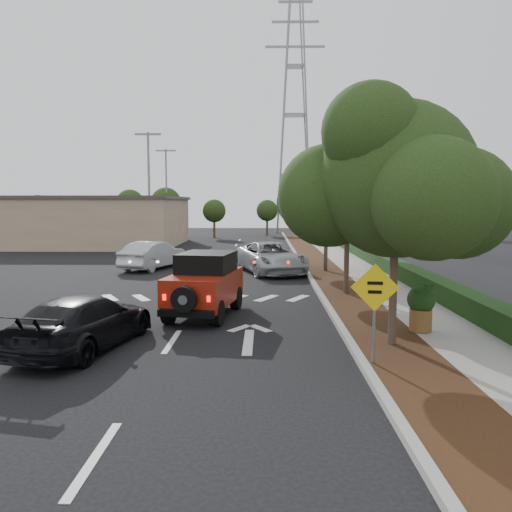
{
  "coord_description": "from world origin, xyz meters",
  "views": [
    {
      "loc": [
        2.41,
        -12.71,
        3.61
      ],
      "look_at": [
        2.15,
        3.0,
        1.94
      ],
      "focal_mm": 35.0,
      "sensor_mm": 36.0,
      "label": 1
    }
  ],
  "objects_px": {
    "red_jeep": "(206,283)",
    "black_suv_oncoming": "(84,322)",
    "speed_hump_sign": "(375,300)",
    "silver_suv_ahead": "(271,257)"
  },
  "relations": [
    {
      "from": "black_suv_oncoming",
      "to": "speed_hump_sign",
      "type": "relative_size",
      "value": 2.1
    },
    {
      "from": "silver_suv_ahead",
      "to": "red_jeep",
      "type": "bearing_deg",
      "value": -119.9
    },
    {
      "from": "red_jeep",
      "to": "speed_hump_sign",
      "type": "distance_m",
      "value": 6.79
    },
    {
      "from": "silver_suv_ahead",
      "to": "speed_hump_sign",
      "type": "height_order",
      "value": "speed_hump_sign"
    },
    {
      "from": "speed_hump_sign",
      "to": "silver_suv_ahead",
      "type": "bearing_deg",
      "value": 104.35
    },
    {
      "from": "speed_hump_sign",
      "to": "red_jeep",
      "type": "bearing_deg",
      "value": 135.66
    },
    {
      "from": "red_jeep",
      "to": "black_suv_oncoming",
      "type": "distance_m",
      "value": 4.65
    },
    {
      "from": "black_suv_oncoming",
      "to": "speed_hump_sign",
      "type": "xyz_separation_m",
      "value": [
        6.86,
        -1.41,
        0.86
      ]
    },
    {
      "from": "silver_suv_ahead",
      "to": "speed_hump_sign",
      "type": "relative_size",
      "value": 2.59
    },
    {
      "from": "red_jeep",
      "to": "black_suv_oncoming",
      "type": "relative_size",
      "value": 0.88
    }
  ]
}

